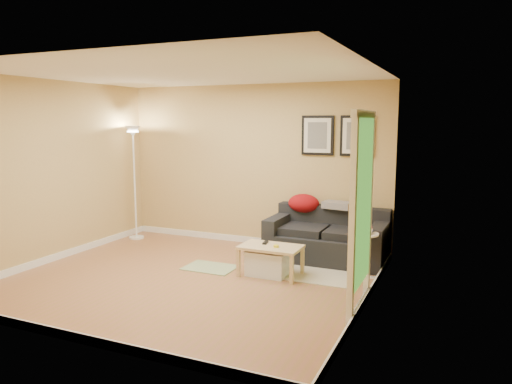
{
  "coord_description": "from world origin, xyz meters",
  "views": [
    {
      "loc": [
        3.19,
        -5.17,
        2.02
      ],
      "look_at": [
        0.55,
        0.85,
        1.05
      ],
      "focal_mm": 33.97,
      "sensor_mm": 36.0,
      "label": 1
    }
  ],
  "objects_px": {
    "sofa": "(327,235)",
    "coffee_table": "(271,261)",
    "book_stack": "(365,230)",
    "floor_lamp": "(135,186)",
    "side_table": "(363,255)",
    "storage_bin": "(268,263)"
  },
  "relations": [
    {
      "from": "sofa",
      "to": "coffee_table",
      "type": "height_order",
      "value": "sofa"
    },
    {
      "from": "coffee_table",
      "to": "book_stack",
      "type": "height_order",
      "value": "book_stack"
    },
    {
      "from": "coffee_table",
      "to": "floor_lamp",
      "type": "height_order",
      "value": "floor_lamp"
    },
    {
      "from": "side_table",
      "to": "floor_lamp",
      "type": "bearing_deg",
      "value": 172.28
    },
    {
      "from": "side_table",
      "to": "floor_lamp",
      "type": "distance_m",
      "value": 4.1
    },
    {
      "from": "book_stack",
      "to": "floor_lamp",
      "type": "bearing_deg",
      "value": -169.25
    },
    {
      "from": "side_table",
      "to": "book_stack",
      "type": "bearing_deg",
      "value": 48.33
    },
    {
      "from": "coffee_table",
      "to": "side_table",
      "type": "height_order",
      "value": "side_table"
    },
    {
      "from": "sofa",
      "to": "book_stack",
      "type": "distance_m",
      "value": 0.9
    },
    {
      "from": "sofa",
      "to": "book_stack",
      "type": "xyz_separation_m",
      "value": [
        0.66,
        -0.56,
        0.25
      ]
    },
    {
      "from": "sofa",
      "to": "side_table",
      "type": "relative_size",
      "value": 2.88
    },
    {
      "from": "sofa",
      "to": "book_stack",
      "type": "bearing_deg",
      "value": -40.48
    },
    {
      "from": "coffee_table",
      "to": "floor_lamp",
      "type": "bearing_deg",
      "value": 177.63
    },
    {
      "from": "coffee_table",
      "to": "floor_lamp",
      "type": "relative_size",
      "value": 0.41
    },
    {
      "from": "book_stack",
      "to": "floor_lamp",
      "type": "xyz_separation_m",
      "value": [
        -4.04,
        0.53,
        0.29
      ]
    },
    {
      "from": "coffee_table",
      "to": "storage_bin",
      "type": "xyz_separation_m",
      "value": [
        -0.04,
        0.01,
        -0.03
      ]
    },
    {
      "from": "sofa",
      "to": "floor_lamp",
      "type": "relative_size",
      "value": 0.87
    },
    {
      "from": "storage_bin",
      "to": "book_stack",
      "type": "bearing_deg",
      "value": 19.63
    },
    {
      "from": "sofa",
      "to": "side_table",
      "type": "height_order",
      "value": "sofa"
    },
    {
      "from": "coffee_table",
      "to": "storage_bin",
      "type": "distance_m",
      "value": 0.05
    },
    {
      "from": "sofa",
      "to": "side_table",
      "type": "distance_m",
      "value": 0.87
    },
    {
      "from": "coffee_table",
      "to": "sofa",
      "type": "bearing_deg",
      "value": 79.73
    }
  ]
}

